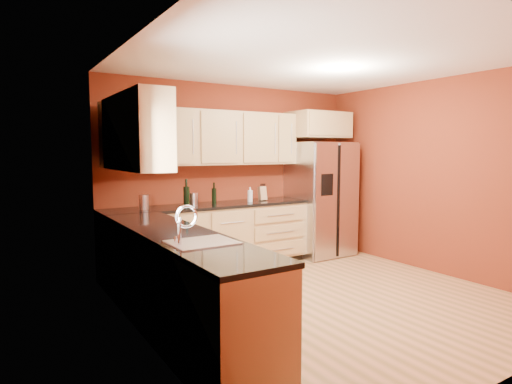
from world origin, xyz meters
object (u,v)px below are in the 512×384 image
Objects in this scene: canister_left at (194,200)px; wine_bottle_a at (214,193)px; knife_block at (262,194)px; soap_dispenser at (250,195)px; refrigerator at (320,199)px.

canister_left is 0.59× the size of wine_bottle_a.
canister_left is 0.85× the size of knife_block.
soap_dispenser is at bearing -9.77° from wine_bottle_a.
canister_left is 0.82× the size of soap_dispenser.
canister_left is at bearing -170.20° from knife_block.
wine_bottle_a reaches higher than canister_left.
refrigerator is 8.80× the size of knife_block.
wine_bottle_a reaches higher than soap_dispenser.
knife_block is at bearing 3.65° from canister_left.
wine_bottle_a is (0.35, 0.10, 0.06)m from canister_left.
refrigerator is at bearing -0.76° from soap_dispenser.
refrigerator is 10.32× the size of canister_left.
soap_dispenser is (-0.25, -0.06, 0.00)m from knife_block.
soap_dispenser reaches higher than canister_left.
refrigerator is at bearing -3.39° from wine_bottle_a.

